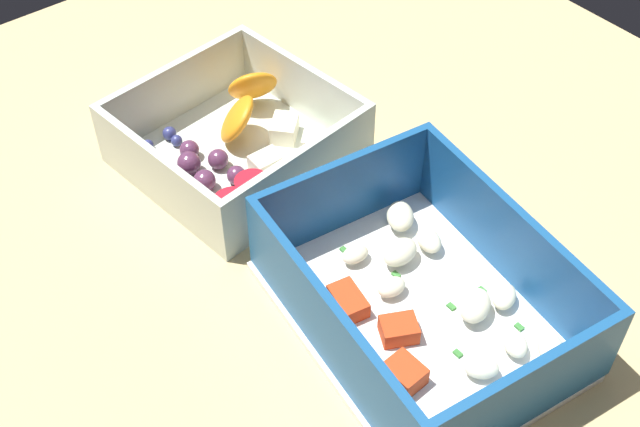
# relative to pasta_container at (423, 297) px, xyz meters

# --- Properties ---
(table_surface) EXTENTS (0.80, 0.80, 0.02)m
(table_surface) POSITION_rel_pasta_container_xyz_m (0.12, 0.00, -0.03)
(table_surface) COLOR tan
(table_surface) RESTS_ON ground
(pasta_container) EXTENTS (0.22, 0.18, 0.07)m
(pasta_container) POSITION_rel_pasta_container_xyz_m (0.00, 0.00, 0.00)
(pasta_container) COLOR white
(pasta_container) RESTS_ON table_surface
(fruit_bowl) EXTENTS (0.17, 0.17, 0.06)m
(fruit_bowl) POSITION_rel_pasta_container_xyz_m (0.21, 0.01, -0.00)
(fruit_bowl) COLOR silver
(fruit_bowl) RESTS_ON table_surface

